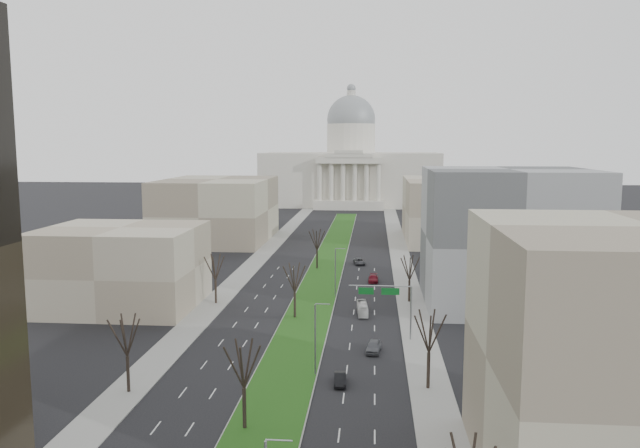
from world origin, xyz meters
The scene contains 24 objects.
ground centered at (0.00, 120.00, 0.00)m, with size 600.00×600.00×0.00m, color black.
median centered at (0.00, 118.99, 0.10)m, with size 8.00×222.03×0.20m.
sidewalk_left centered at (-17.50, 95.00, 0.07)m, with size 5.00×330.00×0.15m, color gray.
sidewalk_right centered at (17.50, 95.00, 0.07)m, with size 5.00×330.00×0.15m, color gray.
capitol centered at (0.00, 269.59, 16.31)m, with size 80.00×46.00×55.00m.
building_beige_left centered at (-33.00, 85.00, 7.00)m, with size 26.00×22.00×14.00m, color gray.
building_grey_right centered at (34.00, 92.00, 12.00)m, with size 28.00×26.00×24.00m, color #585A5D.
building_far_left centered at (-35.00, 160.00, 9.00)m, with size 30.00×40.00×18.00m, color gray.
building_far_right centered at (35.00, 165.00, 9.00)m, with size 30.00×40.00×18.00m, color gray.
tree_left_mid centered at (-17.20, 48.00, 7.00)m, with size 5.40×5.40×9.72m.
tree_left_far centered at (-17.20, 88.00, 6.84)m, with size 5.28×5.28×9.50m.
tree_right_mid centered at (17.20, 52.00, 7.16)m, with size 5.52×5.52×9.94m.
tree_right_far centered at (17.20, 92.00, 6.53)m, with size 5.04×5.04×9.07m.
tree_median_a centered at (-2.00, 40.00, 7.00)m, with size 5.40×5.40×9.72m.
tree_median_b centered at (-2.00, 80.00, 7.00)m, with size 5.40×5.40×9.72m.
tree_median_c centered at (-2.00, 120.00, 7.00)m, with size 5.40×5.40×9.72m.
streetlamp_median_b centered at (3.76, 55.00, 4.81)m, with size 1.90×0.20×9.16m.
streetlamp_median_c centered at (3.76, 95.00, 4.81)m, with size 1.90×0.20×9.16m.
mast_arm_signs centered at (13.49, 70.03, 6.11)m, with size 9.12×0.24×8.09m.
car_grey_near centered at (10.86, 64.43, 0.78)m, with size 1.85×4.60×1.57m, color #515359.
car_black centered at (6.91, 52.52, 0.66)m, with size 1.40×4.01×1.32m, color black.
car_red centered at (10.76, 107.98, 0.70)m, with size 1.97×4.86×1.41m, color maroon.
car_grey_far centered at (7.42, 126.50, 0.69)m, with size 2.31×5.00×1.39m, color #414248.
box_van centered at (8.96, 83.42, 0.95)m, with size 1.60×6.85×1.91m, color silver.
Camera 1 is at (10.63, -18.39, 28.53)m, focal length 35.00 mm.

